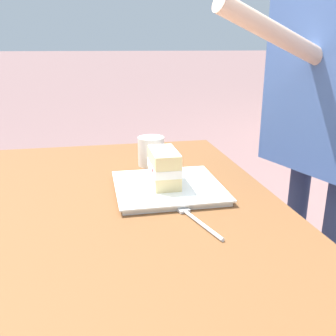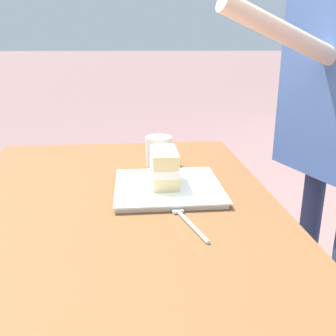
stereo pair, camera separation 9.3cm
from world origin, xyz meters
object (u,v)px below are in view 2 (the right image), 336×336
Objects in this scene: cake_slice at (164,167)px; coffee_cup at (159,150)px; patio_table at (109,270)px; dessert_fork at (187,221)px; dessert_plate at (168,188)px.

coffee_cup is (0.21, -0.00, -0.02)m from cake_slice.
patio_table is 10.43× the size of cake_slice.
cake_slice is 0.75× the size of dessert_fork.
dessert_plate reaches higher than dessert_fork.
dessert_plate is 0.18m from dessert_fork.
coffee_cup is at bearing 2.02° from dessert_plate.
dessert_fork is at bearing -173.04° from dessert_plate.
cake_slice reaches higher than coffee_cup.
dessert_plate is 1.57× the size of dessert_fork.
dessert_fork is (-0.18, -0.02, -0.00)m from dessert_plate.
cake_slice is 1.44× the size of coffee_cup.
cake_slice is (0.17, -0.14, 0.18)m from patio_table.
cake_slice is 0.21m from coffee_cup.
patio_table is at bearing 137.47° from dessert_plate.
patio_table is at bearing 140.42° from cake_slice.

